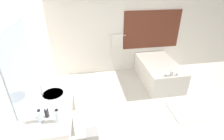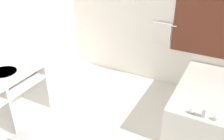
% 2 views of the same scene
% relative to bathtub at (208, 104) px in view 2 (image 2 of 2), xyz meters
% --- Properties ---
extents(wall_back_with_blinds, '(7.40, 0.13, 2.70)m').
position_rel_bathtub_xyz_m(wall_back_with_blinds, '(-0.71, 0.83, 1.03)').
color(wall_back_with_blinds, white).
rests_on(wall_back_with_blinds, ground_plane).
extents(bathtub, '(0.93, 1.58, 0.69)m').
position_rel_bathtub_xyz_m(bathtub, '(0.00, 0.00, 0.00)').
color(bathtub, silver).
rests_on(bathtub, ground_plane).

